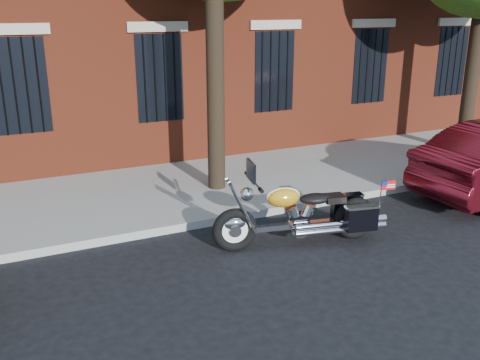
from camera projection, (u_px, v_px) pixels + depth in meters
name	position (u px, v px, depth m)	size (l,w,h in m)	color
ground	(257.00, 252.00, 8.64)	(120.00, 120.00, 0.00)	black
curb	(224.00, 219.00, 9.81)	(40.00, 0.16, 0.15)	gray
sidewalk	(189.00, 188.00, 11.43)	(40.00, 3.60, 0.15)	gray
motorcycle	(306.00, 216.00, 8.78)	(2.86, 1.21, 1.49)	black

